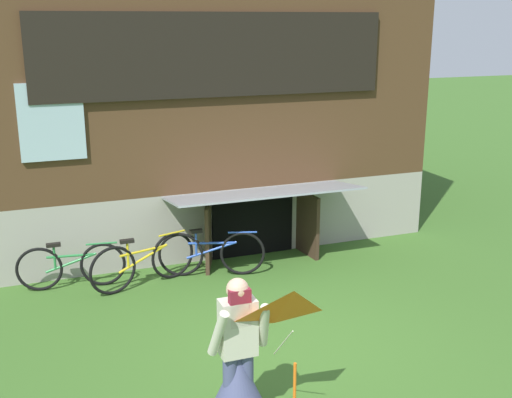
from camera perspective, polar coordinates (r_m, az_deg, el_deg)
ground_plane at (r=7.98m, az=3.31°, el=-12.61°), size 60.00×60.00×0.00m
log_house at (r=12.54m, az=-7.30°, el=10.43°), size 7.70×6.61×5.30m
person at (r=6.19m, az=-1.59°, el=-14.77°), size 0.61×0.52×1.54m
kite at (r=5.65m, az=3.36°, el=-11.37°), size 0.72×0.68×1.49m
bicycle_blue at (r=9.75m, az=-4.00°, el=-4.85°), size 1.57×0.53×0.74m
bicycle_yellow at (r=9.50m, az=-10.03°, el=-5.55°), size 1.63×0.53×0.77m
bicycle_green at (r=9.67m, az=-16.20°, el=-5.75°), size 1.54×0.26×0.71m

